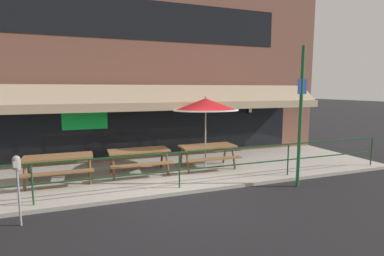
{
  "coord_description": "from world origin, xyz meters",
  "views": [
    {
      "loc": [
        -2.34,
        -6.99,
        2.69
      ],
      "look_at": [
        0.83,
        1.6,
        1.5
      ],
      "focal_mm": 28.0,
      "sensor_mm": 36.0,
      "label": 1
    }
  ],
  "objects_px": {
    "picnic_table_centre": "(139,155)",
    "street_sign_pole": "(300,116)",
    "picnic_table_right": "(207,150)",
    "parking_meter_near": "(17,169)",
    "picnic_table_left": "(59,162)",
    "patio_umbrella_right": "(206,105)"
  },
  "relations": [
    {
      "from": "picnic_table_left",
      "to": "patio_umbrella_right",
      "type": "height_order",
      "value": "patio_umbrella_right"
    },
    {
      "from": "picnic_table_left",
      "to": "street_sign_pole",
      "type": "height_order",
      "value": "street_sign_pole"
    },
    {
      "from": "picnic_table_left",
      "to": "parking_meter_near",
      "type": "distance_m",
      "value": 2.48
    },
    {
      "from": "picnic_table_right",
      "to": "parking_meter_near",
      "type": "height_order",
      "value": "parking_meter_near"
    },
    {
      "from": "patio_umbrella_right",
      "to": "parking_meter_near",
      "type": "distance_m",
      "value": 5.75
    },
    {
      "from": "picnic_table_centre",
      "to": "picnic_table_right",
      "type": "distance_m",
      "value": 2.24
    },
    {
      "from": "parking_meter_near",
      "to": "patio_umbrella_right",
      "type": "bearing_deg",
      "value": 26.93
    },
    {
      "from": "picnic_table_centre",
      "to": "street_sign_pole",
      "type": "xyz_separation_m",
      "value": [
        3.97,
        -2.39,
        1.27
      ]
    },
    {
      "from": "picnic_table_centre",
      "to": "picnic_table_right",
      "type": "xyz_separation_m",
      "value": [
        2.24,
        -0.07,
        0.0
      ]
    },
    {
      "from": "picnic_table_right",
      "to": "parking_meter_near",
      "type": "relative_size",
      "value": 1.27
    },
    {
      "from": "picnic_table_right",
      "to": "parking_meter_near",
      "type": "bearing_deg",
      "value": -154.6
    },
    {
      "from": "picnic_table_left",
      "to": "picnic_table_right",
      "type": "xyz_separation_m",
      "value": [
        4.48,
        0.02,
        0.0
      ]
    },
    {
      "from": "parking_meter_near",
      "to": "picnic_table_left",
      "type": "bearing_deg",
      "value": 76.58
    },
    {
      "from": "picnic_table_left",
      "to": "picnic_table_right",
      "type": "relative_size",
      "value": 1.0
    },
    {
      "from": "picnic_table_left",
      "to": "picnic_table_centre",
      "type": "xyz_separation_m",
      "value": [
        2.24,
        0.09,
        0.0
      ]
    },
    {
      "from": "patio_umbrella_right",
      "to": "street_sign_pole",
      "type": "height_order",
      "value": "street_sign_pole"
    },
    {
      "from": "picnic_table_centre",
      "to": "parking_meter_near",
      "type": "bearing_deg",
      "value": -138.7
    },
    {
      "from": "patio_umbrella_right",
      "to": "parking_meter_near",
      "type": "relative_size",
      "value": 1.67
    },
    {
      "from": "picnic_table_centre",
      "to": "picnic_table_right",
      "type": "height_order",
      "value": "same"
    },
    {
      "from": "parking_meter_near",
      "to": "street_sign_pole",
      "type": "height_order",
      "value": "street_sign_pole"
    },
    {
      "from": "picnic_table_centre",
      "to": "street_sign_pole",
      "type": "distance_m",
      "value": 4.8
    },
    {
      "from": "picnic_table_left",
      "to": "street_sign_pole",
      "type": "distance_m",
      "value": 6.74
    }
  ]
}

